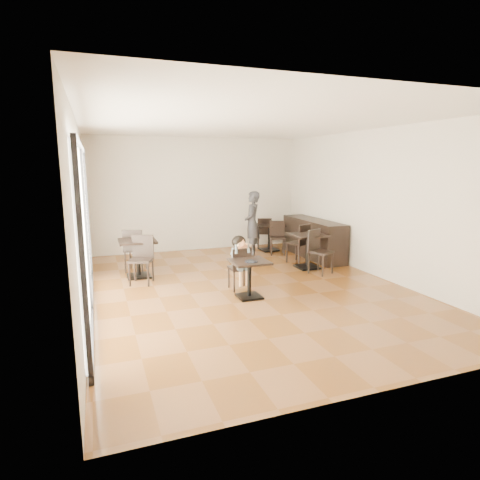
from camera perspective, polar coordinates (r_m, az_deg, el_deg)
name	(u,v)px	position (r m, az deg, el deg)	size (l,w,h in m)	color
floor	(247,288)	(8.10, 1.07, -6.80)	(6.00, 8.00, 0.01)	brown
ceiling	(248,123)	(7.77, 1.15, 16.35)	(6.00, 8.00, 0.01)	white
wall_back	(197,194)	(11.58, -6.07, 6.48)	(6.00, 0.01, 3.20)	beige
wall_front	(390,248)	(4.33, 20.53, -1.06)	(6.00, 0.01, 3.20)	beige
wall_left	(82,215)	(7.26, -21.62, 3.35)	(0.01, 8.00, 3.20)	beige
wall_right	(376,203)	(9.28, 18.74, 4.96)	(0.01, 8.00, 3.20)	beige
storefront_window	(84,231)	(6.79, -21.34, 1.21)	(0.04, 4.50, 2.60)	white
child_table	(249,279)	(7.42, 1.33, -5.59)	(0.67, 0.67, 0.71)	black
child_chair	(239,268)	(7.90, -0.12, -4.04)	(0.38, 0.38, 0.85)	black
child	(239,263)	(7.87, -0.12, -3.27)	(0.38, 0.53, 1.07)	slate
plate	(251,261)	(7.24, 1.63, -3.06)	(0.24, 0.24, 0.01)	black
pizza_slice	(243,245)	(7.61, 0.36, -0.74)	(0.25, 0.19, 0.06)	tan
adult_patron	(252,223)	(10.92, 1.74, 2.41)	(0.63, 0.41, 1.73)	#38383D
cafe_table_mid	(308,251)	(9.66, 9.58, -1.56)	(0.78, 0.78, 0.82)	black
cafe_table_left	(138,259)	(9.04, -14.28, -2.57)	(0.78, 0.78, 0.83)	black
cafe_table_back	(269,237)	(11.52, 4.18, 0.36)	(0.71, 0.71, 0.76)	black
chair_mid_a	(298,243)	(10.13, 8.22, -0.47)	(0.44, 0.44, 0.99)	black
chair_mid_b	(321,252)	(9.20, 11.44, -1.71)	(0.44, 0.44, 0.99)	black
chair_left_a	(135,250)	(9.55, -14.64, -1.37)	(0.45, 0.45, 0.99)	black
chair_left_b	(141,260)	(8.49, -13.92, -2.83)	(0.45, 0.45, 0.99)	black
chair_back_a	(264,233)	(11.84, 3.45, 1.03)	(0.41, 0.41, 0.91)	black
chair_back_b	(278,238)	(11.01, 5.36, 0.27)	(0.41, 0.41, 0.91)	black
service_counter	(313,238)	(10.86, 10.38, 0.24)	(0.60, 2.40, 1.00)	black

